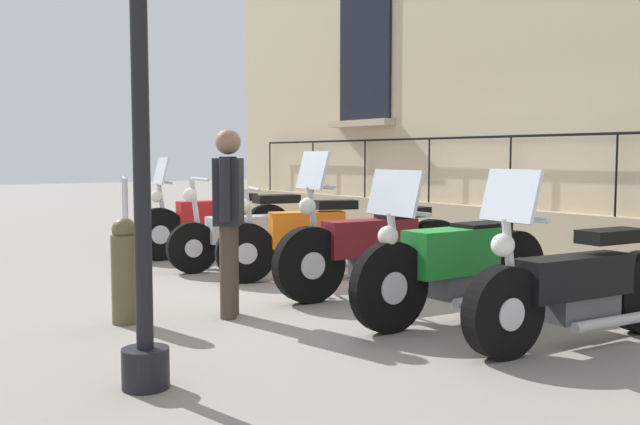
% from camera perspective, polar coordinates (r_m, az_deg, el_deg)
% --- Properties ---
extents(ground_plane, '(60.00, 60.00, 0.00)m').
position_cam_1_polar(ground_plane, '(7.48, 2.07, -6.00)').
color(ground_plane, gray).
extents(motorcycle_red, '(2.24, 0.61, 1.35)m').
position_cam_1_polar(motorcycle_red, '(9.74, -8.52, -0.86)').
color(motorcycle_red, black).
rests_on(motorcycle_red, ground_plane).
extents(motorcycle_silver, '(2.05, 0.75, 1.12)m').
position_cam_1_polar(motorcycle_silver, '(8.64, -5.60, -1.80)').
color(motorcycle_silver, black).
rests_on(motorcycle_silver, ground_plane).
extents(motorcycle_orange, '(2.06, 0.86, 1.03)m').
position_cam_1_polar(motorcycle_orange, '(7.87, -0.83, -2.28)').
color(motorcycle_orange, black).
rests_on(motorcycle_orange, ground_plane).
extents(motorcycle_maroon, '(2.19, 0.58, 1.41)m').
position_cam_1_polar(motorcycle_maroon, '(7.01, 4.26, -2.95)').
color(motorcycle_maroon, black).
rests_on(motorcycle_maroon, ground_plane).
extents(motorcycle_green, '(2.13, 0.68, 1.26)m').
position_cam_1_polar(motorcycle_green, '(5.99, 10.67, -4.15)').
color(motorcycle_green, black).
rests_on(motorcycle_green, ground_plane).
extents(motorcycle_black, '(2.10, 0.60, 1.28)m').
position_cam_1_polar(motorcycle_black, '(5.50, 19.88, -5.77)').
color(motorcycle_black, black).
rests_on(motorcycle_black, ground_plane).
extents(crowd_barrier, '(0.67, 1.89, 1.05)m').
position_cam_1_polar(crowd_barrier, '(11.54, -15.35, 0.40)').
color(crowd_barrier, '#B7B7BF').
rests_on(crowd_barrier, ground_plane).
extents(bollard, '(0.22, 0.22, 0.87)m').
position_cam_1_polar(bollard, '(6.04, -15.36, -4.50)').
color(bollard, brown).
rests_on(bollard, ground_plane).
extents(pedestrian_standing, '(0.39, 0.45, 1.60)m').
position_cam_1_polar(pedestrian_standing, '(6.07, -7.32, 0.02)').
color(pedestrian_standing, '#47382D').
rests_on(pedestrian_standing, ground_plane).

